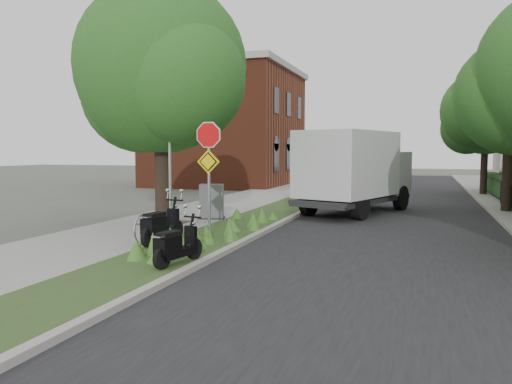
% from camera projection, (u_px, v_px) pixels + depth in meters
% --- Properties ---
extents(ground, '(120.00, 120.00, 0.00)m').
position_uv_depth(ground, '(252.00, 251.00, 12.22)').
color(ground, '#4C5147').
rests_on(ground, ground).
extents(sidewalk_near, '(3.50, 60.00, 0.12)m').
position_uv_depth(sidewalk_near, '(236.00, 203.00, 23.02)').
color(sidewalk_near, gray).
rests_on(sidewalk_near, ground).
extents(verge, '(2.00, 60.00, 0.12)m').
position_uv_depth(verge, '(294.00, 205.00, 22.14)').
color(verge, '#2A431C').
rests_on(verge, ground).
extents(kerb_near, '(0.20, 60.00, 0.13)m').
position_uv_depth(kerb_near, '(316.00, 205.00, 21.82)').
color(kerb_near, '#9E9991').
rests_on(kerb_near, ground).
extents(road, '(7.00, 60.00, 0.01)m').
position_uv_depth(road, '(399.00, 210.00, 20.70)').
color(road, black).
rests_on(road, ground).
extents(kerb_far, '(0.20, 60.00, 0.13)m').
position_uv_depth(kerb_far, '(491.00, 212.00, 19.58)').
color(kerb_far, '#9E9991').
rests_on(kerb_far, ground).
extents(street_tree_main, '(6.21, 5.54, 7.66)m').
position_uv_depth(street_tree_main, '(160.00, 77.00, 15.83)').
color(street_tree_main, black).
rests_on(street_tree_main, ground).
extents(bare_post, '(0.08, 0.08, 4.00)m').
position_uv_depth(bare_post, '(170.00, 162.00, 14.77)').
color(bare_post, '#A5A8AD').
rests_on(bare_post, ground).
extents(bike_hoop, '(0.06, 0.78, 0.77)m').
position_uv_depth(bike_hoop, '(142.00, 229.00, 12.48)').
color(bike_hoop, '#A5A8AD').
rests_on(bike_hoop, ground).
extents(sign_assembly, '(0.94, 0.08, 3.22)m').
position_uv_depth(sign_assembly, '(209.00, 156.00, 13.03)').
color(sign_assembly, '#A5A8AD').
rests_on(sign_assembly, ground).
extents(fence_far, '(0.04, 24.00, 1.00)m').
position_uv_depth(fence_far, '(512.00, 197.00, 19.31)').
color(fence_far, black).
rests_on(fence_far, ground).
extents(brick_building, '(9.40, 10.40, 8.30)m').
position_uv_depth(brick_building, '(227.00, 126.00, 35.68)').
color(brick_building, brown).
rests_on(brick_building, ground).
extents(far_tree_b, '(4.83, 4.31, 6.56)m').
position_uv_depth(far_tree_b, '(508.00, 101.00, 19.13)').
color(far_tree_b, black).
rests_on(far_tree_b, ground).
extents(far_tree_c, '(4.37, 3.89, 5.93)m').
position_uv_depth(far_tree_c, '(484.00, 123.00, 26.71)').
color(far_tree_c, black).
rests_on(far_tree_c, ground).
extents(scooter_near, '(0.50, 1.50, 0.72)m').
position_uv_depth(scooter_near, '(174.00, 249.00, 10.16)').
color(scooter_near, black).
rests_on(scooter_near, ground).
extents(scooter_far, '(0.46, 1.71, 0.82)m').
position_uv_depth(scooter_far, '(159.00, 229.00, 12.44)').
color(scooter_far, black).
rests_on(scooter_far, ground).
extents(box_truck, '(4.11, 6.42, 2.72)m').
position_uv_depth(box_truck, '(354.00, 168.00, 19.42)').
color(box_truck, '#262628').
rests_on(box_truck, ground).
extents(utility_cabinet, '(1.02, 0.81, 1.19)m').
position_uv_depth(utility_cabinet, '(212.00, 202.00, 17.18)').
color(utility_cabinet, '#262628').
rests_on(utility_cabinet, ground).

